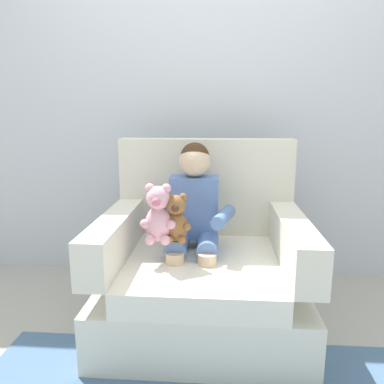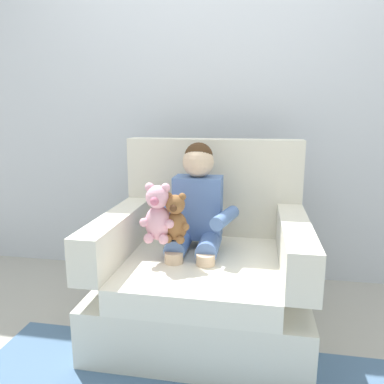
% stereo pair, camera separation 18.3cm
% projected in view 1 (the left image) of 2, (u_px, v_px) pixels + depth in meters
% --- Properties ---
extents(ground_plane, '(8.00, 8.00, 0.00)m').
position_uv_depth(ground_plane, '(203.00, 325.00, 2.03)').
color(ground_plane, '#ADA89E').
extents(back_wall, '(6.00, 0.10, 2.60)m').
position_uv_depth(back_wall, '(209.00, 89.00, 2.51)').
color(back_wall, silver).
rests_on(back_wall, ground).
extents(armchair, '(1.04, 0.93, 0.99)m').
position_uv_depth(armchair, '(203.00, 269.00, 2.02)').
color(armchair, silver).
rests_on(armchair, ground).
extents(seated_child, '(0.45, 0.39, 0.82)m').
position_uv_depth(seated_child, '(194.00, 212.00, 1.98)').
color(seated_child, '#597AB7').
rests_on(seated_child, armchair).
extents(plush_pink, '(0.17, 0.14, 0.29)m').
position_uv_depth(plush_pink, '(159.00, 215.00, 1.80)').
color(plush_pink, '#EAA8BC').
rests_on(plush_pink, armchair).
extents(plush_brown, '(0.15, 0.12, 0.25)m').
position_uv_depth(plush_brown, '(176.00, 219.00, 1.81)').
color(plush_brown, brown).
rests_on(plush_brown, armchair).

